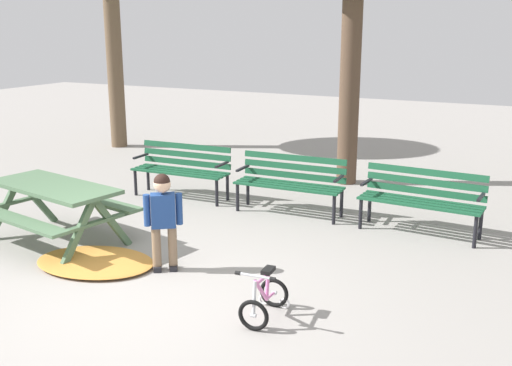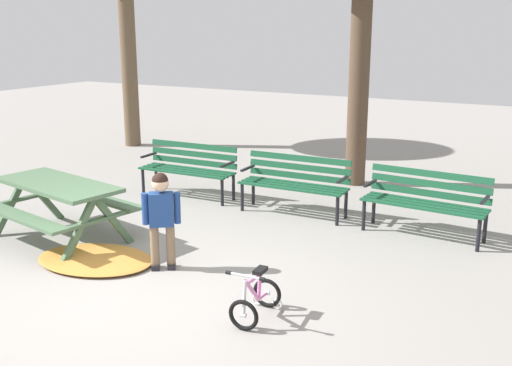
{
  "view_description": "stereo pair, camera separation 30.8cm",
  "coord_description": "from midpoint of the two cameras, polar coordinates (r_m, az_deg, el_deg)",
  "views": [
    {
      "loc": [
        3.67,
        -4.44,
        2.7
      ],
      "look_at": [
        0.52,
        1.88,
        0.85
      ],
      "focal_mm": 42.32,
      "sensor_mm": 36.0,
      "label": 1
    },
    {
      "loc": [
        3.95,
        -4.3,
        2.7
      ],
      "look_at": [
        0.52,
        1.88,
        0.85
      ],
      "focal_mm": 42.32,
      "sensor_mm": 36.0,
      "label": 2
    }
  ],
  "objects": [
    {
      "name": "park_bench_far_left",
      "position": [
        9.77,
        -5.41,
        1.68
      ],
      "size": [
        1.62,
        0.52,
        0.85
      ],
      "color": "#195133",
      "rests_on": "ground"
    },
    {
      "name": "kids_bicycle",
      "position": [
        5.8,
        1.54,
        -10.88
      ],
      "size": [
        0.39,
        0.58,
        0.54
      ],
      "color": "black",
      "rests_on": "ground"
    },
    {
      "name": "child_standing",
      "position": [
        6.81,
        -7.66,
        -2.8
      ],
      "size": [
        0.36,
        0.29,
        1.13
      ],
      "color": "#7F664C",
      "rests_on": "ground"
    },
    {
      "name": "leaf_pile",
      "position": [
        7.36,
        -13.78,
        -7.0
      ],
      "size": [
        1.56,
        1.2,
        0.07
      ],
      "primitive_type": "ellipsoid",
      "rotation": [
        0.0,
        0.0,
        0.15
      ],
      "color": "#C68438",
      "rests_on": "ground"
    },
    {
      "name": "park_bench_right",
      "position": [
        8.24,
        16.8,
        -1.36
      ],
      "size": [
        1.62,
        0.55,
        0.85
      ],
      "color": "#195133",
      "rests_on": "ground"
    },
    {
      "name": "picnic_table",
      "position": [
        8.05,
        -17.16,
        -1.15
      ],
      "size": [
        2.02,
        1.65,
        0.79
      ],
      "color": "#4C6B4C",
      "rests_on": "ground"
    },
    {
      "name": "park_bench_left",
      "position": [
        8.84,
        4.73,
        0.3
      ],
      "size": [
        1.61,
        0.51,
        0.85
      ],
      "color": "#195133",
      "rests_on": "ground"
    },
    {
      "name": "ground",
      "position": [
        6.4,
        -11.12,
        -10.59
      ],
      "size": [
        36.0,
        36.0,
        0.0
      ],
      "primitive_type": "plane",
      "color": "gray"
    }
  ]
}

